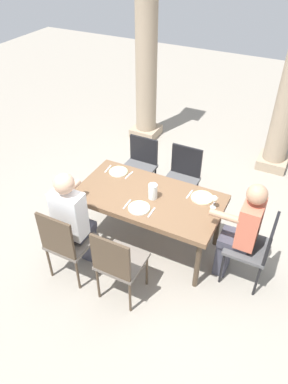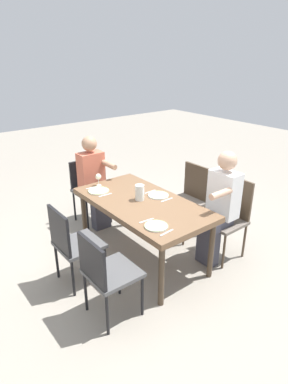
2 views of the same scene
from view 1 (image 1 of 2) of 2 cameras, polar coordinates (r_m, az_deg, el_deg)
name	(u,v)px [view 1 (image 1 of 2)]	position (r m, az deg, el deg)	size (l,w,h in m)	color
ground_plane	(148,242)	(4.57, 0.71, -7.96)	(16.00, 16.00, 0.00)	gray
dining_table	(149,201)	(4.11, 0.78, -1.38)	(1.66, 0.87, 0.75)	brown
chair_west_north	(140,164)	(5.02, -0.68, 4.50)	(0.44, 0.44, 0.86)	#4F4F50
chair_west_south	(65,241)	(3.91, -12.40, -7.66)	(0.44, 0.44, 0.96)	#6A6158
chair_mid_north	(182,176)	(4.81, 6.10, 2.60)	(0.44, 0.44, 0.89)	#4F4F50
chair_mid_south	(118,262)	(3.63, -4.21, -10.99)	(0.44, 0.44, 0.95)	#6A6158
chair_head_east	(256,246)	(3.97, 17.31, -8.13)	(0.44, 0.44, 0.89)	#4F4F50
diner_woman_green	(242,230)	(3.87, 15.23, -5.82)	(0.49, 0.35, 1.28)	#3F3F4C
diner_man_white	(74,219)	(3.90, -11.10, -4.18)	(0.35, 0.50, 1.32)	#3F3F4C
stone_column_near	(146,57)	(6.21, 0.37, 20.61)	(0.47, 0.47, 2.89)	tan
plate_0	(118,172)	(4.45, -4.10, 3.26)	(0.23, 0.23, 0.02)	white
fork_0	(108,169)	(4.52, -5.75, 3.68)	(0.02, 0.17, 0.01)	silver
spoon_0	(129,175)	(4.39, -2.40, 2.70)	(0.02, 0.17, 0.01)	silver
plate_1	(139,208)	(3.89, -0.78, -2.53)	(0.24, 0.24, 0.02)	white
fork_1	(127,204)	(3.95, -2.71, -1.95)	(0.02, 0.17, 0.01)	silver
spoon_1	(152,212)	(3.85, 1.20, -3.25)	(0.02, 0.17, 0.01)	silver
plate_2	(202,197)	(4.08, 9.21, -0.86)	(0.26, 0.26, 0.02)	silver
wine_glass_2	(214,199)	(3.91, 11.09, -1.12)	(0.07, 0.07, 0.16)	white
fork_2	(190,194)	(4.12, 7.25, -0.33)	(0.02, 0.17, 0.01)	silver
spoon_2	(215,202)	(4.06, 11.19, -1.52)	(0.02, 0.17, 0.01)	silver
water_pitcher	(153,192)	(3.99, 1.41, -0.01)	(0.10, 0.10, 0.18)	white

